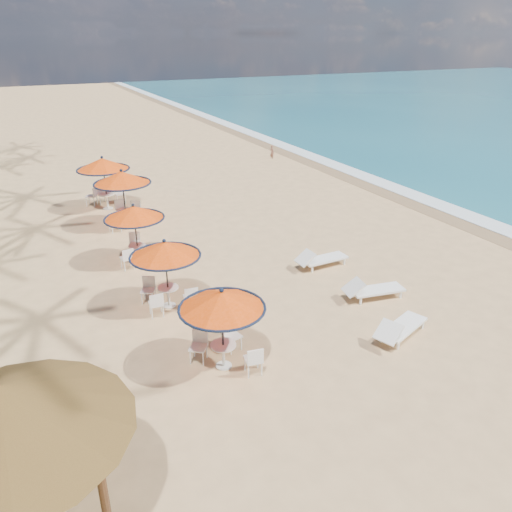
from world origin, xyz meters
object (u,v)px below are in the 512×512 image
(station_4, at_px, (103,170))
(station_1, at_px, (165,258))
(palapa, at_px, (4,411))
(lounger_near, at_px, (400,328))
(station_2, at_px, (135,220))
(lounger_mid, at_px, (372,289))
(station_3, at_px, (122,185))
(lounger_far, at_px, (320,259))
(station_0, at_px, (223,309))

(station_4, bearing_deg, station_1, -90.94)
(palapa, bearing_deg, lounger_near, 10.42)
(station_4, bearing_deg, station_2, -91.49)
(lounger_mid, relative_size, palapa, 0.53)
(lounger_near, bearing_deg, lounger_mid, 50.74)
(station_2, height_order, station_4, station_4)
(station_2, distance_m, station_3, 3.95)
(lounger_mid, distance_m, palapa, 10.88)
(station_3, relative_size, station_4, 0.99)
(station_2, relative_size, lounger_mid, 1.09)
(station_1, bearing_deg, lounger_far, 3.49)
(station_4, height_order, palapa, palapa)
(station_4, relative_size, palapa, 0.66)
(station_0, height_order, station_2, station_2)
(lounger_near, bearing_deg, station_2, 101.96)
(lounger_mid, bearing_deg, palapa, -149.42)
(station_1, relative_size, station_3, 0.88)
(station_2, bearing_deg, lounger_far, -29.94)
(station_3, bearing_deg, lounger_near, -68.75)
(lounger_far, bearing_deg, station_2, 148.54)
(lounger_mid, bearing_deg, station_1, 168.03)
(station_4, bearing_deg, lounger_mid, -65.93)
(station_0, relative_size, station_3, 0.88)
(lounger_far, xyz_separation_m, palapa, (-9.80, -6.45, 2.10))
(lounger_far, relative_size, palapa, 0.51)
(station_2, height_order, lounger_mid, station_2)
(station_1, xyz_separation_m, lounger_far, (5.60, 0.34, -1.27))
(station_2, bearing_deg, station_3, 83.57)
(lounger_near, bearing_deg, station_0, 147.99)
(station_3, xyz_separation_m, lounger_mid, (5.34, -9.79, -1.48))
(station_3, bearing_deg, station_2, -96.43)
(lounger_near, height_order, palapa, palapa)
(station_4, relative_size, lounger_mid, 1.24)
(lounger_near, relative_size, palapa, 0.53)
(station_0, xyz_separation_m, station_2, (-0.38, 7.01, 0.01))
(station_3, height_order, lounger_near, station_3)
(lounger_near, xyz_separation_m, palapa, (-9.26, -1.70, 2.10))
(station_1, height_order, station_3, station_3)
(station_2, bearing_deg, lounger_mid, -45.39)
(station_2, xyz_separation_m, lounger_near, (5.07, -7.97, -1.28))
(station_1, height_order, station_2, station_2)
(station_0, bearing_deg, station_3, 89.68)
(station_1, relative_size, station_2, 0.99)
(lounger_far, bearing_deg, station_3, 124.31)
(station_0, distance_m, lounger_near, 4.95)
(lounger_near, bearing_deg, station_3, 90.76)
(station_2, height_order, palapa, palapa)
(station_2, relative_size, palapa, 0.58)
(station_2, height_order, lounger_near, station_2)
(lounger_far, bearing_deg, lounger_mid, -87.65)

